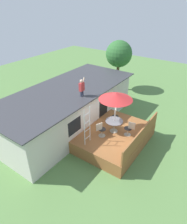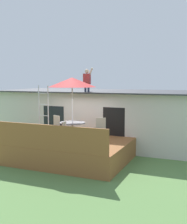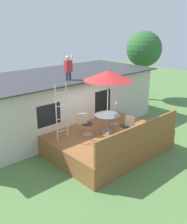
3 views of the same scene
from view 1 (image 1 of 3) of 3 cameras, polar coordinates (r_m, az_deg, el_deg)
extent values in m
plane|color=#567F42|center=(12.64, 5.66, -8.63)|extent=(40.00, 40.00, 0.00)
cube|color=beige|center=(13.67, -7.20, 1.19)|extent=(10.00, 4.00, 2.63)
cube|color=#38383D|center=(13.07, -7.57, 6.36)|extent=(10.50, 4.50, 0.06)
cube|color=black|center=(11.32, -5.45, -4.06)|extent=(1.10, 0.03, 0.90)
cube|color=black|center=(13.64, 2.79, 0.06)|extent=(1.00, 0.03, 2.00)
cube|color=brown|center=(12.39, 5.76, -7.19)|extent=(4.62, 3.51, 0.80)
cube|color=brown|center=(11.34, 13.49, -6.65)|extent=(4.52, 0.08, 0.90)
cylinder|color=#A59E8C|center=(12.22, 5.78, -5.39)|extent=(0.48, 0.48, 0.03)
cylinder|color=#A59E8C|center=(12.01, 5.86, -4.02)|extent=(0.07, 0.07, 0.71)
cylinder|color=#4C4C51|center=(11.82, 5.95, -2.57)|extent=(1.04, 1.04, 0.03)
cylinder|color=silver|center=(11.57, 6.08, -0.62)|extent=(0.04, 0.04, 2.40)
cone|color=red|center=(11.03, 6.40, 4.52)|extent=(1.90, 1.90, 0.38)
cylinder|color=silver|center=(10.50, -2.59, -4.65)|extent=(0.04, 0.04, 2.20)
cylinder|color=silver|center=(10.82, -1.04, -3.47)|extent=(0.04, 0.04, 2.20)
cylinder|color=silver|center=(11.10, -1.74, -7.25)|extent=(0.48, 0.03, 0.03)
cylinder|color=silver|center=(10.80, -1.78, -5.15)|extent=(0.48, 0.03, 0.03)
cylinder|color=silver|center=(10.52, -1.82, -2.93)|extent=(0.48, 0.03, 0.03)
cylinder|color=silver|center=(10.25, -1.87, -0.59)|extent=(0.48, 0.03, 0.03)
cylinder|color=#33384C|center=(11.92, -3.58, 5.19)|extent=(0.10, 0.10, 0.34)
cylinder|color=#33384C|center=(12.04, -3.11, 5.46)|extent=(0.10, 0.10, 0.34)
cube|color=#B73333|center=(11.81, -3.40, 7.17)|extent=(0.32, 0.20, 0.50)
sphere|color=beige|center=(11.67, -3.45, 8.80)|extent=(0.20, 0.20, 0.20)
cylinder|color=beige|center=(11.83, -2.90, 8.79)|extent=(0.26, 0.08, 0.44)
cylinder|color=#A59E8C|center=(11.81, 2.41, -6.71)|extent=(0.40, 0.40, 0.02)
cylinder|color=#A59E8C|center=(11.67, 2.43, -5.85)|extent=(0.06, 0.06, 0.44)
cylinder|color=black|center=(11.54, 2.46, -4.93)|extent=(0.44, 0.44, 0.04)
cube|color=#A59E8C|center=(11.31, 1.64, -4.24)|extent=(0.38, 0.19, 0.44)
cylinder|color=#A59E8C|center=(13.00, 6.11, -3.01)|extent=(0.40, 0.40, 0.02)
cylinder|color=#A59E8C|center=(12.88, 6.16, -2.19)|extent=(0.06, 0.06, 0.44)
cylinder|color=black|center=(12.76, 6.22, -1.32)|extent=(0.44, 0.44, 0.04)
cube|color=#A59E8C|center=(12.81, 6.34, 0.06)|extent=(0.38, 0.21, 0.44)
cylinder|color=#A59E8C|center=(12.04, 9.63, -6.37)|extent=(0.40, 0.40, 0.02)
cylinder|color=#A59E8C|center=(11.91, 9.72, -5.52)|extent=(0.06, 0.06, 0.44)
cylinder|color=black|center=(11.78, 9.81, -4.61)|extent=(0.44, 0.44, 0.04)
cube|color=#A59E8C|center=(11.61, 10.86, -3.86)|extent=(0.11, 0.40, 0.44)
cylinder|color=brown|center=(19.19, 6.89, 10.50)|extent=(0.26, 0.26, 2.96)
sphere|color=#2D662D|center=(18.63, 7.27, 16.14)|extent=(2.35, 2.35, 2.35)
camera|label=2|loc=(15.66, 52.69, 0.59)|focal=45.58mm
camera|label=3|loc=(4.02, 60.60, -36.11)|focal=41.30mm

